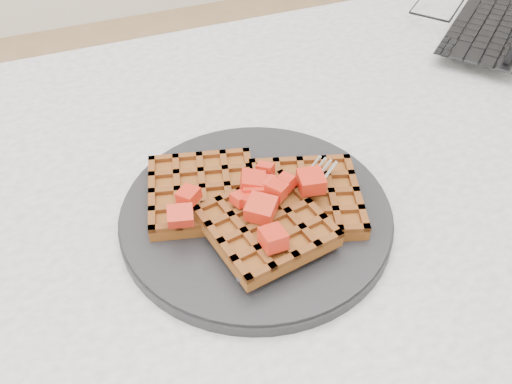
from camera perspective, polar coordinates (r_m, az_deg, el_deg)
table at (r=0.70m, az=3.82°, el=-7.24°), size 1.20×0.80×0.75m
plate at (r=0.58m, az=0.00°, el=-2.28°), size 0.28×0.28×0.02m
waffles at (r=0.57m, az=0.15°, el=-1.18°), size 0.23×0.20×0.03m
strawberry_pile at (r=0.55m, az=0.00°, el=1.05°), size 0.15×0.15×0.02m
fork at (r=0.56m, az=3.97°, el=-2.45°), size 0.15×0.13×0.02m
laptop at (r=0.96m, az=22.17°, el=16.64°), size 0.35×0.34×0.20m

